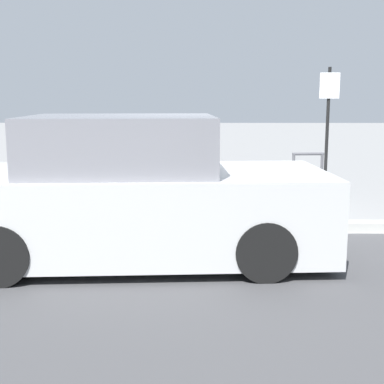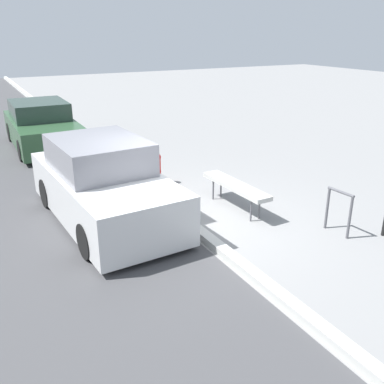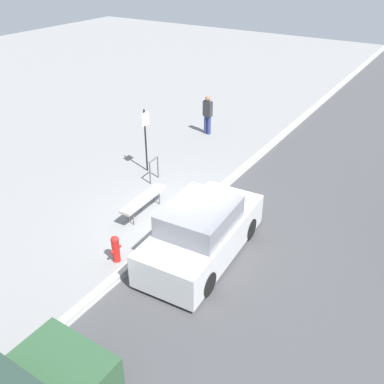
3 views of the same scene
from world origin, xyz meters
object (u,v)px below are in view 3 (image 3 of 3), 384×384
(bench, at_px, (144,199))
(parked_car_near, at_px, (202,233))
(fire_hydrant, at_px, (116,248))
(sign_post, at_px, (146,135))
(bike_rack, at_px, (154,168))
(pedestrian, at_px, (208,114))

(bench, relative_size, parked_car_near, 0.46)
(bench, relative_size, fire_hydrant, 2.50)
(parked_car_near, bearing_deg, sign_post, 50.21)
(sign_post, bearing_deg, parked_car_near, -126.47)
(bike_rack, xyz_separation_m, sign_post, (0.47, 0.66, 0.88))
(bike_rack, xyz_separation_m, pedestrian, (4.64, 0.62, 0.39))
(bench, height_order, sign_post, sign_post)
(bike_rack, distance_m, pedestrian, 4.69)
(bike_rack, height_order, fire_hydrant, bike_rack)
(bike_rack, height_order, parked_car_near, parked_car_near)
(sign_post, bearing_deg, fire_hydrant, -151.39)
(pedestrian, bearing_deg, sign_post, 94.96)
(bike_rack, xyz_separation_m, parked_car_near, (-2.60, -3.50, 0.19))
(fire_hydrant, bearing_deg, pedestrian, 15.53)
(fire_hydrant, xyz_separation_m, parked_car_near, (1.40, -1.72, 0.29))
(fire_hydrant, bearing_deg, sign_post, 28.61)
(bench, height_order, fire_hydrant, fire_hydrant)
(fire_hydrant, distance_m, pedestrian, 8.98)
(bench, height_order, bike_rack, bike_rack)
(bench, height_order, parked_car_near, parked_car_near)
(bench, xyz_separation_m, sign_post, (2.30, 1.65, 0.89))
(bench, bearing_deg, pedestrian, 11.89)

